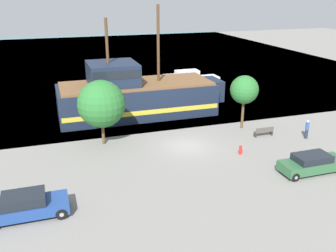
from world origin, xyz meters
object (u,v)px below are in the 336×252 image
(parked_car_curb_front, at_px, (26,206))
(fire_hydrant, at_px, (240,149))
(moored_boat_outer, at_px, (176,84))
(moored_boat_dockside, at_px, (190,78))
(pedestrian_walking_near, at_px, (307,129))
(pirate_ship, at_px, (135,95))
(bench_promenade_east, at_px, (264,132))
(parked_car_curb_mid, at_px, (313,163))

(parked_car_curb_front, bearing_deg, fire_hydrant, 13.97)
(moored_boat_outer, bearing_deg, moored_boat_dockside, 43.65)
(fire_hydrant, xyz_separation_m, pedestrian_walking_near, (7.09, 1.22, 0.44))
(moored_boat_outer, distance_m, parked_car_curb_front, 30.29)
(pirate_ship, relative_size, bench_promenade_east, 9.78)
(moored_boat_outer, distance_m, pedestrian_walking_near, 20.18)
(moored_boat_outer, height_order, fire_hydrant, moored_boat_outer)
(parked_car_curb_front, xyz_separation_m, parked_car_curb_mid, (19.09, -0.39, -0.04))
(pedestrian_walking_near, bearing_deg, fire_hydrant, -170.20)
(moored_boat_dockside, height_order, parked_car_curb_front, moored_boat_dockside)
(parked_car_curb_front, bearing_deg, parked_car_curb_mid, -1.17)
(pedestrian_walking_near, bearing_deg, pirate_ship, 138.61)
(pirate_ship, bearing_deg, moored_boat_outer, 48.70)
(pirate_ship, height_order, moored_boat_outer, pirate_ship)
(moored_boat_dockside, bearing_deg, pirate_ship, -132.69)
(moored_boat_dockside, relative_size, parked_car_curb_mid, 1.62)
(pirate_ship, height_order, bench_promenade_east, pirate_ship)
(moored_boat_dockside, xyz_separation_m, moored_boat_outer, (-3.05, -2.91, 0.07))
(pirate_ship, xyz_separation_m, parked_car_curb_mid, (8.85, -16.63, -1.39))
(pirate_ship, distance_m, fire_hydrant, 13.60)
(parked_car_curb_front, xyz_separation_m, pedestrian_walking_near, (22.83, 5.14, 0.12))
(pirate_ship, distance_m, moored_boat_dockside, 15.46)
(parked_car_curb_front, distance_m, fire_hydrant, 16.23)
(moored_boat_dockside, distance_m, bench_promenade_east, 20.84)
(parked_car_curb_mid, bearing_deg, moored_boat_outer, 93.36)
(pirate_ship, distance_m, parked_car_curb_front, 19.24)
(parked_car_curb_mid, xyz_separation_m, fire_hydrant, (-3.35, 4.31, -0.28))
(parked_car_curb_front, height_order, fire_hydrant, parked_car_curb_front)
(parked_car_curb_front, xyz_separation_m, fire_hydrant, (15.74, 3.92, -0.32))
(parked_car_curb_front, relative_size, parked_car_curb_mid, 0.94)
(moored_boat_outer, xyz_separation_m, pedestrian_walking_near, (5.21, -19.50, 0.13))
(pirate_ship, distance_m, bench_promenade_east, 13.43)
(pirate_ship, bearing_deg, parked_car_curb_mid, -61.96)
(fire_hydrant, bearing_deg, moored_boat_dockside, 78.21)
(moored_boat_dockside, height_order, bench_promenade_east, moored_boat_dockside)
(moored_boat_dockside, distance_m, parked_car_curb_mid, 27.99)
(bench_promenade_east, bearing_deg, fire_hydrant, -143.76)
(pirate_ship, bearing_deg, fire_hydrant, -65.93)
(moored_boat_outer, relative_size, bench_promenade_east, 3.42)
(fire_hydrant, bearing_deg, parked_car_curb_front, -166.03)
(fire_hydrant, height_order, pedestrian_walking_near, pedestrian_walking_near)
(fire_hydrant, relative_size, pedestrian_walking_near, 0.46)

